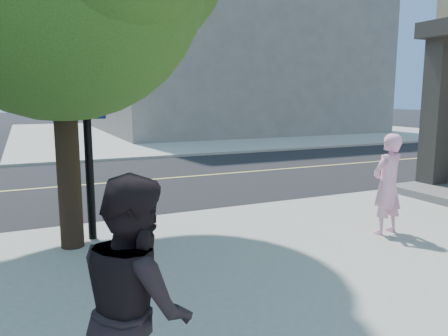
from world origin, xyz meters
name	(u,v)px	position (x,y,z in m)	size (l,w,h in m)	color
ground	(38,235)	(0.00, 0.00, 0.00)	(140.00, 140.00, 0.00)	black
road_ew	(33,189)	(0.00, 4.50, 0.01)	(140.00, 9.00, 0.01)	black
sidewalk_ne	(222,130)	(13.50, 21.50, 0.06)	(29.00, 25.00, 0.12)	#9F9F95
filler_ne	(225,35)	(14.00, 22.00, 7.12)	(18.00, 16.00, 14.00)	slate
man_on_phone	(387,184)	(5.72, -2.88, 1.02)	(0.66, 0.43, 1.81)	#EEA1C2
pedestrian	(137,307)	(0.54, -5.72, 1.09)	(0.94, 0.73, 1.93)	black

